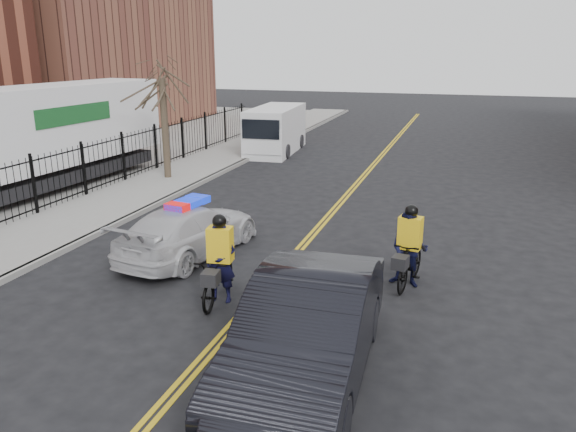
# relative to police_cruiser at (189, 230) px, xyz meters

# --- Properties ---
(ground) EXTENTS (120.00, 120.00, 0.00)m
(ground) POSITION_rel_police_cruiser_xyz_m (2.66, -2.43, -0.68)
(ground) COLOR black
(ground) RESTS_ON ground
(center_line_left) EXTENTS (0.10, 60.00, 0.01)m
(center_line_left) POSITION_rel_police_cruiser_xyz_m (2.58, 5.57, -0.68)
(center_line_left) COLOR gold
(center_line_left) RESTS_ON ground
(center_line_right) EXTENTS (0.10, 60.00, 0.01)m
(center_line_right) POSITION_rel_police_cruiser_xyz_m (2.74, 5.57, -0.68)
(center_line_right) COLOR gold
(center_line_right) RESTS_ON ground
(sidewalk) EXTENTS (3.00, 60.00, 0.15)m
(sidewalk) POSITION_rel_police_cruiser_xyz_m (-4.84, 5.57, -0.61)
(sidewalk) COLOR gray
(sidewalk) RESTS_ON ground
(curb) EXTENTS (0.20, 60.00, 0.15)m
(curb) POSITION_rel_police_cruiser_xyz_m (-3.34, 5.57, -0.61)
(curb) COLOR gray
(curb) RESTS_ON ground
(iron_fence) EXTENTS (0.12, 28.00, 2.00)m
(iron_fence) POSITION_rel_police_cruiser_xyz_m (-6.34, 5.57, 0.32)
(iron_fence) COLOR black
(iron_fence) RESTS_ON ground
(warehouse_far) EXTENTS (14.00, 18.00, 14.00)m
(warehouse_far) POSITION_rel_police_cruiser_xyz_m (-20.34, 21.57, 6.32)
(warehouse_far) COLOR brown
(warehouse_far) RESTS_ON ground
(street_tree) EXTENTS (3.20, 3.20, 4.80)m
(street_tree) POSITION_rel_police_cruiser_xyz_m (-4.94, 7.57, 2.85)
(street_tree) COLOR #362B20
(street_tree) RESTS_ON sidewalk
(police_cruiser) EXTENTS (2.59, 4.91, 1.52)m
(police_cruiser) POSITION_rel_police_cruiser_xyz_m (0.00, 0.00, 0.00)
(police_cruiser) COLOR silver
(police_cruiser) RESTS_ON ground
(dark_sedan) EXTENTS (2.15, 5.53, 1.79)m
(dark_sedan) POSITION_rel_police_cruiser_xyz_m (4.58, -4.72, 0.21)
(dark_sedan) COLOR black
(dark_sedan) RESTS_ON ground
(cargo_van) EXTENTS (2.48, 5.73, 2.34)m
(cargo_van) POSITION_rel_police_cruiser_xyz_m (-2.82, 15.05, 0.46)
(cargo_van) COLOR white
(cargo_van) RESTS_ON ground
(semi_trailer) EXTENTS (3.36, 12.79, 3.94)m
(semi_trailer) POSITION_rel_police_cruiser_xyz_m (-8.53, 4.07, 1.55)
(semi_trailer) COLOR white
(semi_trailer) RESTS_ON ground
(cyclist_near) EXTENTS (0.94, 2.07, 1.96)m
(cyclist_near) POSITION_rel_police_cruiser_xyz_m (1.97, -2.34, -0.00)
(cyclist_near) COLOR black
(cyclist_near) RESTS_ON ground
(cyclist_far) EXTENTS (0.96, 1.98, 1.94)m
(cyclist_far) POSITION_rel_police_cruiser_xyz_m (5.73, -0.27, 0.08)
(cyclist_far) COLOR black
(cyclist_far) RESTS_ON ground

